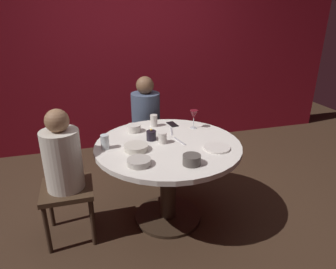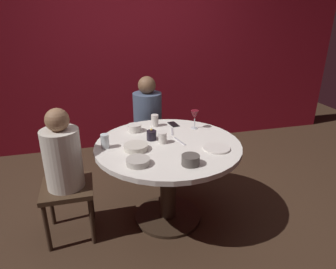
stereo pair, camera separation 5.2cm
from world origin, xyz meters
name	(u,v)px [view 2 (the right image)]	position (x,y,z in m)	size (l,w,h in m)	color
ground_plane	(168,217)	(0.00, 0.00, 0.00)	(8.00, 8.00, 0.00)	#382619
back_wall	(133,50)	(0.00, 1.82, 1.30)	(6.00, 0.10, 2.60)	maroon
dining_table	(168,162)	(0.00, 0.00, 0.57)	(1.22, 1.22, 0.75)	silver
seated_diner_left	(63,161)	(-0.84, 0.00, 0.69)	(0.40, 0.40, 1.12)	#3F2D1E
seated_diner_back	(148,115)	(0.00, 0.89, 0.70)	(0.40, 0.40, 1.14)	#3F2D1E
candle_holder	(151,135)	(-0.12, 0.11, 0.79)	(0.08, 0.08, 0.10)	black
wine_glass	(195,115)	(0.33, 0.27, 0.88)	(0.08, 0.08, 0.18)	silver
dinner_plate	(217,148)	(0.35, -0.21, 0.75)	(0.21, 0.21, 0.01)	silver
cell_phone	(173,124)	(0.16, 0.42, 0.75)	(0.07, 0.14, 0.01)	black
bowl_serving_large	(135,128)	(-0.23, 0.34, 0.78)	(0.13, 0.13, 0.07)	silver
bowl_salad_center	(191,160)	(0.06, -0.40, 0.78)	(0.13, 0.13, 0.07)	#4C4742
bowl_small_white	(136,147)	(-0.28, -0.06, 0.77)	(0.19, 0.19, 0.05)	beige
bowl_sauce_side	(138,162)	(-0.30, -0.31, 0.77)	(0.17, 0.17, 0.05)	#B2ADA3
cup_near_candle	(105,141)	(-0.51, 0.04, 0.81)	(0.07, 0.07, 0.12)	silver
cup_by_left_diner	(163,138)	(-0.04, 0.02, 0.79)	(0.07, 0.07, 0.09)	silver
cup_by_right_diner	(155,120)	(-0.02, 0.43, 0.80)	(0.07, 0.07, 0.11)	silver
fork_near_plate	(172,131)	(0.10, 0.24, 0.75)	(0.02, 0.18, 0.01)	#B7B7BC
knife_near_plate	(180,141)	(0.11, 0.01, 0.75)	(0.02, 0.18, 0.01)	#B7B7BC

